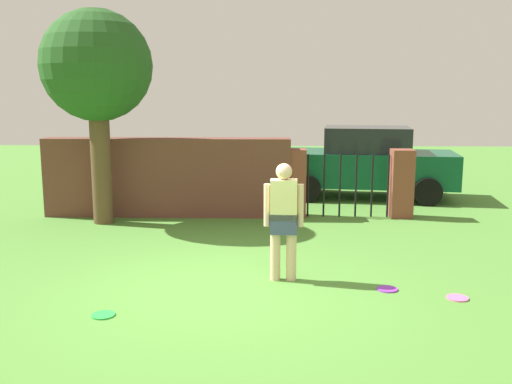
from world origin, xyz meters
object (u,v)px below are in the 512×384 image
(tree, at_px, (97,69))
(person, at_px, (284,216))
(frisbee_green, at_px, (103,315))
(car, at_px, (366,162))
(frisbee_pink, at_px, (457,298))
(frisbee_purple, at_px, (387,289))

(tree, relative_size, person, 2.53)
(frisbee_green, bearing_deg, tree, 106.28)
(tree, height_order, person, tree)
(tree, relative_size, car, 0.94)
(tree, bearing_deg, person, -44.08)
(person, distance_m, frisbee_pink, 2.44)
(car, relative_size, frisbee_pink, 16.23)
(car, relative_size, frisbee_purple, 16.23)
(person, xyz_separation_m, frisbee_pink, (2.18, -0.67, -0.89))
(tree, height_order, frisbee_pink, tree)
(frisbee_purple, height_order, frisbee_green, same)
(frisbee_green, xyz_separation_m, frisbee_pink, (4.29, 0.68, 0.00))
(car, distance_m, frisbee_pink, 7.01)
(frisbee_purple, bearing_deg, tree, 142.33)
(frisbee_purple, distance_m, frisbee_green, 3.61)
(person, xyz_separation_m, car, (2.13, 6.29, -0.04))
(tree, relative_size, frisbee_purple, 15.20)
(frisbee_purple, bearing_deg, person, 164.96)
(frisbee_green, bearing_deg, frisbee_pink, 8.97)
(car, height_order, frisbee_green, car)
(tree, xyz_separation_m, frisbee_purple, (4.85, -3.74, -2.97))
(person, xyz_separation_m, frisbee_green, (-2.11, -1.34, -0.89))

